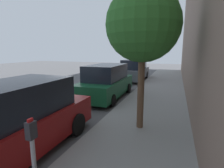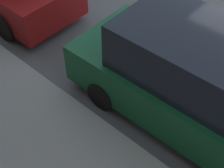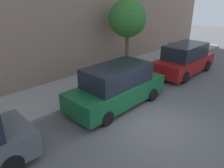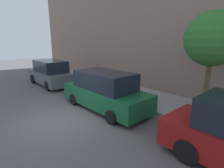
# 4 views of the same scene
# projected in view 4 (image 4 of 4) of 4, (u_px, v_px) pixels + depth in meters

# --- Properties ---
(ground_plane) EXTENTS (60.00, 60.00, 0.00)m
(ground_plane) POSITION_uv_depth(u_px,v_px,m) (62.00, 120.00, 7.63)
(ground_plane) COLOR #515154
(sidewalk) EXTENTS (3.10, 32.00, 0.15)m
(sidewalk) POSITION_uv_depth(u_px,v_px,m) (137.00, 95.00, 10.88)
(sidewalk) COLOR gray
(sidewalk) RESTS_ON ground_plane
(parked_minivan_second) EXTENTS (2.02, 4.93, 1.90)m
(parked_minivan_second) POSITION_uv_depth(u_px,v_px,m) (105.00, 91.00, 8.71)
(parked_minivan_second) COLOR #14512D
(parked_minivan_second) RESTS_ON ground_plane
(parked_minivan_third) EXTENTS (2.03, 4.95, 1.90)m
(parked_minivan_third) POSITION_uv_depth(u_px,v_px,m) (51.00, 73.00, 13.60)
(parked_minivan_third) COLOR #4C5156
(parked_minivan_third) RESTS_ON ground_plane
(street_tree) EXTENTS (2.27, 2.27, 4.43)m
(street_tree) POSITION_uv_depth(u_px,v_px,m) (213.00, 39.00, 7.17)
(street_tree) COLOR brown
(street_tree) RESTS_ON sidewalk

